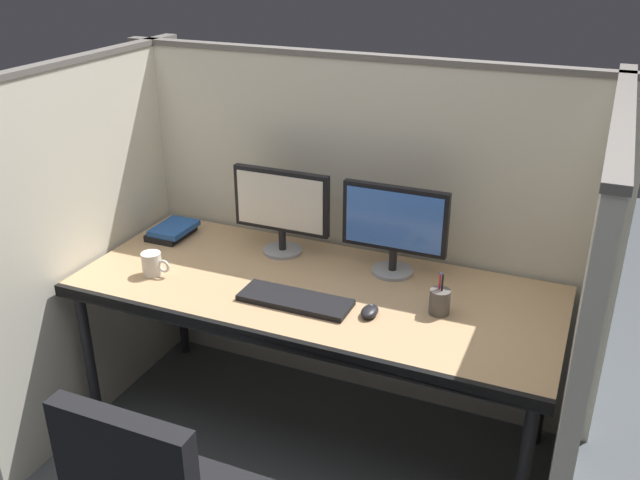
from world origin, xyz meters
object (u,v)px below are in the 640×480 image
(monitor_left, at_px, (281,206))
(coffee_mug, at_px, (152,264))
(book_stack, at_px, (172,231))
(monitor_right, at_px, (394,224))
(computer_mouse, at_px, (370,311))
(pen_cup, at_px, (440,301))
(desk, at_px, (314,299))
(keyboard_main, at_px, (295,300))

(monitor_left, bearing_deg, coffee_mug, -134.65)
(coffee_mug, bearing_deg, book_stack, 112.35)
(monitor_right, relative_size, computer_mouse, 4.48)
(pen_cup, bearing_deg, desk, -179.81)
(desk, distance_m, coffee_mug, 0.67)
(monitor_left, relative_size, monitor_right, 1.00)
(monitor_left, bearing_deg, monitor_right, -0.12)
(monitor_right, bearing_deg, keyboard_main, -124.51)
(desk, xyz_separation_m, computer_mouse, (0.27, -0.11, 0.07))
(computer_mouse, relative_size, coffee_mug, 0.76)
(desk, bearing_deg, computer_mouse, -22.89)
(monitor_left, bearing_deg, desk, -43.81)
(desk, xyz_separation_m, monitor_left, (-0.26, 0.25, 0.27))
(monitor_left, xyz_separation_m, computer_mouse, (0.53, -0.36, -0.20))
(computer_mouse, height_order, book_stack, book_stack)
(keyboard_main, xyz_separation_m, book_stack, (-0.78, 0.34, 0.02))
(monitor_right, distance_m, pen_cup, 0.39)
(desk, relative_size, monitor_left, 4.42)
(book_stack, bearing_deg, keyboard_main, -23.55)
(desk, bearing_deg, keyboard_main, -97.39)
(desk, height_order, coffee_mug, coffee_mug)
(monitor_right, bearing_deg, computer_mouse, -85.51)
(pen_cup, distance_m, book_stack, 1.31)
(keyboard_main, relative_size, pen_cup, 2.67)
(monitor_left, distance_m, pen_cup, 0.81)
(monitor_right, height_order, pen_cup, monitor_right)
(computer_mouse, bearing_deg, keyboard_main, -176.02)
(monitor_right, height_order, computer_mouse, monitor_right)
(monitor_right, distance_m, coffee_mug, 0.99)
(computer_mouse, height_order, coffee_mug, coffee_mug)
(desk, bearing_deg, monitor_right, 45.13)
(coffee_mug, bearing_deg, monitor_right, 23.91)
(computer_mouse, height_order, pen_cup, pen_cup)
(monitor_right, relative_size, book_stack, 2.02)
(monitor_left, distance_m, book_stack, 0.57)
(desk, distance_m, book_stack, 0.82)
(keyboard_main, bearing_deg, monitor_right, 55.49)
(keyboard_main, distance_m, coffee_mug, 0.63)
(desk, bearing_deg, coffee_mug, -166.92)
(monitor_left, relative_size, coffee_mug, 3.41)
(pen_cup, height_order, coffee_mug, pen_cup)
(monitor_left, height_order, coffee_mug, monitor_left)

